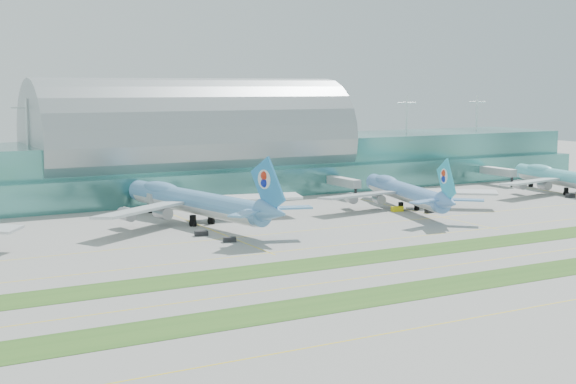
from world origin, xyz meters
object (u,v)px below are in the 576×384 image
airliner_c (404,191)px  airliner_b (193,200)px  airliner_d (566,177)px  terminal (194,156)px

airliner_c → airliner_b: bearing=-171.8°
airliner_b → airliner_d: bearing=-13.8°
terminal → airliner_d: 140.30m
airliner_b → terminal: bearing=56.5°
airliner_c → airliner_d: bearing=14.9°
airliner_b → airliner_c: 71.93m
terminal → airliner_d: terminal is taller
airliner_b → airliner_c: airliner_b is taller
airliner_b → airliner_d: airliner_b is taller
airliner_b → airliner_d: 147.66m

